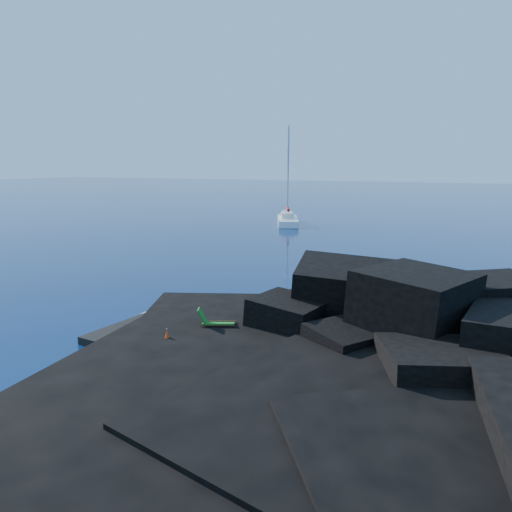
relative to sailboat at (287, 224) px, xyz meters
The scene contains 9 objects.
ground 43.95m from the sailboat, 79.77° to the right, with size 400.00×400.00×0.00m, color #031338.
headland 45.31m from the sailboat, 62.66° to the right, with size 24.00×24.00×3.60m, color black, non-canonical shape.
beach 44.49m from the sailboat, 73.94° to the right, with size 8.50×6.00×0.70m, color black.
surf_foam 40.34m from the sailboat, 71.49° to the right, with size 10.00×8.00×0.06m, color white, non-canonical shape.
sailboat is the anchor object (origin of this frame).
deck_chair 43.91m from the sailboat, 72.70° to the right, with size 1.68×0.73×1.15m, color #186F1D, non-canonical shape.
towel 44.81m from the sailboat, 76.10° to the right, with size 1.96×0.93×0.05m, color white.
sunbather 44.81m from the sailboat, 76.10° to the right, with size 1.84×0.45×0.25m, color #AD705B, non-canonical shape.
marker_cone 45.88m from the sailboat, 74.99° to the right, with size 0.39×0.39×0.60m, color #E73F0C.
Camera 1 is at (16.07, -17.81, 7.97)m, focal length 35.00 mm.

